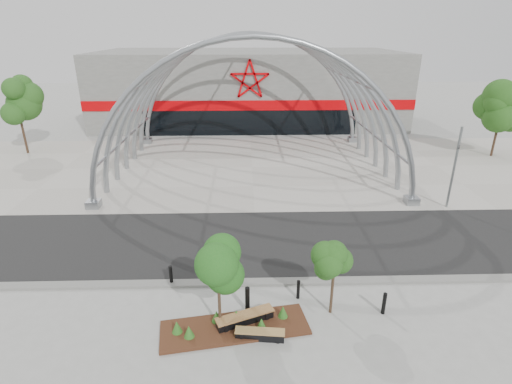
# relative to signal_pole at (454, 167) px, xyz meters

# --- Properties ---
(ground) EXTENTS (140.00, 140.00, 0.00)m
(ground) POSITION_rel_signal_pole_xyz_m (-12.03, -7.47, -2.68)
(ground) COLOR gray
(ground) RESTS_ON ground
(road) EXTENTS (140.00, 7.00, 0.02)m
(road) POSITION_rel_signal_pole_xyz_m (-12.03, -3.97, -2.67)
(road) COLOR black
(road) RESTS_ON ground
(forecourt) EXTENTS (60.00, 17.00, 0.04)m
(forecourt) POSITION_rel_signal_pole_xyz_m (-12.03, 8.03, -2.66)
(forecourt) COLOR #A9A499
(forecourt) RESTS_ON ground
(kerb) EXTENTS (60.00, 0.50, 0.12)m
(kerb) POSITION_rel_signal_pole_xyz_m (-12.03, -7.72, -2.62)
(kerb) COLOR slate
(kerb) RESTS_ON ground
(arena_building) EXTENTS (34.00, 15.24, 8.00)m
(arena_building) POSITION_rel_signal_pole_xyz_m (-12.03, 25.98, 1.31)
(arena_building) COLOR slate
(arena_building) RESTS_ON ground
(vault_canopy) EXTENTS (20.80, 15.80, 20.36)m
(vault_canopy) POSITION_rel_signal_pole_xyz_m (-12.03, 8.03, -2.66)
(vault_canopy) COLOR gray
(vault_canopy) RESTS_ON ground
(planting_bed) EXTENTS (5.67, 2.54, 0.58)m
(planting_bed) POSITION_rel_signal_pole_xyz_m (-13.10, -10.54, -2.54)
(planting_bed) COLOR #35160F
(planting_bed) RESTS_ON ground
(signal_pole) EXTENTS (0.30, 0.72, 5.12)m
(signal_pole) POSITION_rel_signal_pole_xyz_m (0.00, 0.00, 0.00)
(signal_pole) COLOR slate
(signal_pole) RESTS_ON ground
(street_tree_0) EXTENTS (1.56, 1.56, 3.57)m
(street_tree_0) POSITION_rel_signal_pole_xyz_m (-13.56, -10.44, -0.11)
(street_tree_0) COLOR #302419
(street_tree_0) RESTS_ON ground
(street_tree_1) EXTENTS (1.39, 1.39, 3.28)m
(street_tree_1) POSITION_rel_signal_pole_xyz_m (-9.27, -9.71, -0.32)
(street_tree_1) COLOR #322418
(street_tree_1) RESTS_ON ground
(bench_0) EXTENTS (2.27, 1.30, 0.47)m
(bench_0) POSITION_rel_signal_pole_xyz_m (-12.64, -10.31, -2.45)
(bench_0) COLOR black
(bench_0) RESTS_ON ground
(bench_1) EXTENTS (1.82, 0.59, 0.38)m
(bench_1) POSITION_rel_signal_pole_xyz_m (-12.11, -11.10, -2.49)
(bench_1) COLOR black
(bench_1) RESTS_ON ground
(bollard_0) EXTENTS (0.15, 0.15, 0.91)m
(bollard_0) POSITION_rel_signal_pole_xyz_m (-15.85, -7.67, -2.22)
(bollard_0) COLOR black
(bollard_0) RESTS_ON ground
(bollard_1) EXTENTS (0.17, 0.17, 1.09)m
(bollard_1) POSITION_rel_signal_pole_xyz_m (-13.78, -6.87, -2.13)
(bollard_1) COLOR black
(bollard_1) RESTS_ON ground
(bollard_2) EXTENTS (0.18, 0.18, 1.15)m
(bollard_2) POSITION_rel_signal_pole_xyz_m (-12.54, -9.62, -2.10)
(bollard_2) COLOR black
(bollard_2) RESTS_ON ground
(bollard_3) EXTENTS (0.14, 0.14, 0.85)m
(bollard_3) POSITION_rel_signal_pole_xyz_m (-10.44, -8.80, -2.25)
(bollard_3) COLOR black
(bollard_3) RESTS_ON ground
(bollard_4) EXTENTS (0.15, 0.15, 0.94)m
(bollard_4) POSITION_rel_signal_pole_xyz_m (-7.22, -9.84, -2.21)
(bollard_4) COLOR black
(bollard_4) RESTS_ON ground
(bg_tree_0) EXTENTS (3.00, 3.00, 6.45)m
(bg_tree_0) POSITION_rel_signal_pole_xyz_m (-32.03, 12.53, 1.96)
(bg_tree_0) COLOR black
(bg_tree_0) RESTS_ON ground
(bg_tree_1) EXTENTS (2.70, 2.70, 5.91)m
(bg_tree_1) POSITION_rel_signal_pole_xyz_m (8.97, 10.53, 1.57)
(bg_tree_1) COLOR black
(bg_tree_1) RESTS_ON ground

